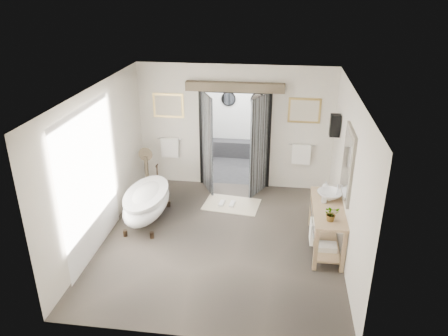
{
  "coord_description": "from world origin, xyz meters",
  "views": [
    {
      "loc": [
        1.03,
        -7.06,
        4.63
      ],
      "look_at": [
        0.0,
        0.6,
        1.25
      ],
      "focal_mm": 35.0,
      "sensor_mm": 36.0,
      "label": 1
    }
  ],
  "objects_px": {
    "rug": "(232,204)",
    "clawfoot_tub": "(147,202)",
    "basin": "(330,195)",
    "vanity": "(325,223)"
  },
  "relations": [
    {
      "from": "clawfoot_tub",
      "to": "vanity",
      "type": "xyz_separation_m",
      "value": [
        3.53,
        -0.5,
        0.07
      ]
    },
    {
      "from": "rug",
      "to": "basin",
      "type": "bearing_deg",
      "value": -29.47
    },
    {
      "from": "vanity",
      "to": "basin",
      "type": "bearing_deg",
      "value": 77.98
    },
    {
      "from": "basin",
      "to": "vanity",
      "type": "bearing_deg",
      "value": -125.86
    },
    {
      "from": "rug",
      "to": "basin",
      "type": "distance_m",
      "value": 2.43
    },
    {
      "from": "vanity",
      "to": "rug",
      "type": "height_order",
      "value": "vanity"
    },
    {
      "from": "vanity",
      "to": "basin",
      "type": "distance_m",
      "value": 0.52
    },
    {
      "from": "clawfoot_tub",
      "to": "rug",
      "type": "relative_size",
      "value": 1.52
    },
    {
      "from": "clawfoot_tub",
      "to": "vanity",
      "type": "height_order",
      "value": "clawfoot_tub"
    },
    {
      "from": "rug",
      "to": "clawfoot_tub",
      "type": "bearing_deg",
      "value": -151.23
    }
  ]
}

